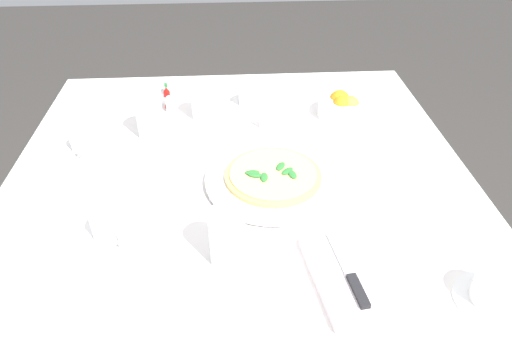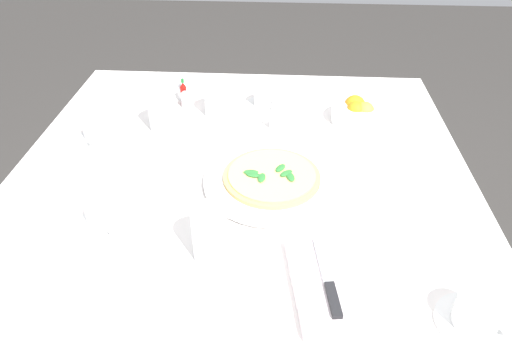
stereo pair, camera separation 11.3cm
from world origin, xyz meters
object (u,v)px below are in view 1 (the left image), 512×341
object	(u,v)px
pizza	(273,175)
water_glass_center_back	(203,104)
pizza_plate	(273,179)
salt_shaker	(165,96)
menu_card	(275,118)
coffee_cup_far_left	(494,292)
dinner_knife	(348,270)
hot_sauce_bottle	(167,98)
water_glass_left_edge	(227,240)
pepper_shaker	(170,105)
citrus_bowl	(343,107)
coffee_cup_near_left	(251,98)
coffee_cup_right_edge	(85,141)
coffee_cup_far_right	(111,227)
napkin_folded	(348,276)
water_glass_back_corner	(150,119)

from	to	relation	value
pizza	water_glass_center_back	bearing A→B (deg)	27.99
pizza_plate	salt_shaker	size ratio (longest dim) A/B	5.89
menu_card	salt_shaker	bearing A→B (deg)	148.43
coffee_cup_far_left	dinner_knife	distance (m)	0.26
salt_shaker	water_glass_center_back	bearing A→B (deg)	-128.62
hot_sauce_bottle	water_glass_left_edge	bearing A→B (deg)	-164.74
pepper_shaker	salt_shaker	bearing A→B (deg)	19.65
citrus_bowl	coffee_cup_near_left	bearing A→B (deg)	74.91
dinner_knife	hot_sauce_bottle	bearing A→B (deg)	21.85
pizza	citrus_bowl	world-z (taller)	citrus_bowl
coffee_cup_right_edge	citrus_bowl	world-z (taller)	citrus_bowl
pizza_plate	coffee_cup_far_right	size ratio (longest dim) A/B	2.55
coffee_cup_right_edge	coffee_cup_far_right	bearing A→B (deg)	-158.79
coffee_cup_right_edge	coffee_cup_far_right	world-z (taller)	same
salt_shaker	coffee_cup_far_right	bearing A→B (deg)	174.73
water_glass_center_back	napkin_folded	xyz separation A→B (m)	(-0.65, -0.29, -0.04)
coffee_cup_far_right	menu_card	world-z (taller)	coffee_cup_far_right
coffee_cup_near_left	citrus_bowl	world-z (taller)	citrus_bowl
coffee_cup_right_edge	hot_sauce_bottle	xyz separation A→B (m)	(0.23, -0.20, 0.01)
water_glass_center_back	menu_card	bearing A→B (deg)	-108.60
dinner_knife	citrus_bowl	distance (m)	0.65
water_glass_left_edge	pepper_shaker	world-z (taller)	water_glass_left_edge
coffee_cup_far_right	coffee_cup_far_left	bearing A→B (deg)	-106.46
dinner_knife	menu_card	size ratio (longest dim) A/B	2.17
coffee_cup_far_right	water_glass_back_corner	xyz separation A→B (m)	(0.40, -0.04, 0.02)
dinner_knife	citrus_bowl	xyz separation A→B (m)	(0.64, -0.13, 0.00)
coffee_cup_right_edge	water_glass_center_back	bearing A→B (deg)	-62.71
dinner_knife	citrus_bowl	world-z (taller)	citrus_bowl
pizza	menu_card	xyz separation A→B (m)	(0.26, -0.03, 0.00)
pizza	menu_card	world-z (taller)	menu_card
pizza_plate	pizza	bearing A→B (deg)	143.39
pepper_shaker	menu_card	xyz separation A→B (m)	(-0.11, -0.31, 0.00)
napkin_folded	menu_card	size ratio (longest dim) A/B	2.64
coffee_cup_far_right	menu_card	size ratio (longest dim) A/B	1.44
water_glass_center_back	napkin_folded	distance (m)	0.71
dinner_knife	pepper_shaker	bearing A→B (deg)	22.22
hot_sauce_bottle	napkin_folded	bearing A→B (deg)	-150.48
dinner_knife	hot_sauce_bottle	size ratio (longest dim) A/B	2.36
pizza	pepper_shaker	xyz separation A→B (m)	(0.38, 0.28, 0.00)
coffee_cup_far_right	citrus_bowl	distance (m)	0.77
coffee_cup_near_left	pizza_plate	bearing A→B (deg)	-175.58
coffee_cup_right_edge	water_glass_back_corner	size ratio (longest dim) A/B	1.08
coffee_cup_right_edge	pepper_shaker	size ratio (longest dim) A/B	2.36
coffee_cup_far_left	napkin_folded	xyz separation A→B (m)	(0.07, 0.25, -0.02)
napkin_folded	hot_sauce_bottle	distance (m)	0.82
dinner_knife	coffee_cup_far_right	bearing A→B (deg)	65.21
water_glass_left_edge	water_glass_center_back	bearing A→B (deg)	6.34
pizza_plate	napkin_folded	world-z (taller)	napkin_folded
coffee_cup_near_left	water_glass_left_edge	world-z (taller)	water_glass_left_edge
pizza	water_glass_left_edge	size ratio (longest dim) A/B	1.92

